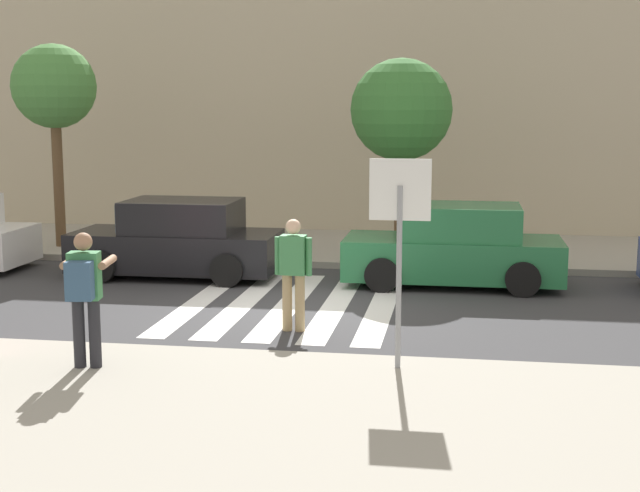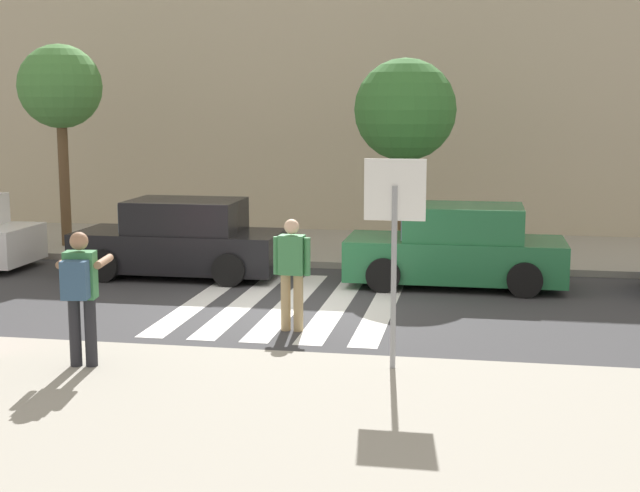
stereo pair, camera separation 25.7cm
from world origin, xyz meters
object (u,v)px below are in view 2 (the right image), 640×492
Objects in this scene: photographer_with_backpack at (80,287)px; parked_car_green at (457,248)px; pedestrian_crossing at (292,268)px; parked_car_black at (181,240)px; stop_sign at (395,217)px; street_tree_center at (405,111)px; street_tree_west at (60,89)px.

photographer_with_backpack reaches higher than parked_car_green.
pedestrian_crossing is at bearing 52.37° from photographer_with_backpack.
stop_sign is at bearing -51.12° from parked_car_black.
pedestrian_crossing is 0.40× the size of street_tree_center.
street_tree_west is (-4.63, 9.11, 2.61)m from photographer_with_backpack.
parked_car_green is 0.96× the size of street_tree_center.
pedestrian_crossing is 0.42× the size of parked_car_black.
street_tree_west reaches higher than street_tree_center.
photographer_with_backpack is at bearing -127.63° from pedestrian_crossing.
stop_sign reaches higher than parked_car_green.
stop_sign is at bearing -96.10° from parked_car_green.
street_tree_west is (-9.15, 2.46, 3.05)m from parked_car_green.
stop_sign is at bearing 9.45° from photographer_with_backpack.
street_tree_center is (1.17, 6.16, 2.31)m from pedestrian_crossing.
photographer_with_backpack is 0.42× the size of parked_car_black.
photographer_with_backpack is 1.00× the size of pedestrian_crossing.
street_tree_west is at bearing 136.79° from pedestrian_crossing.
stop_sign is 0.57× the size of street_tree_west.
stop_sign is 0.62× the size of street_tree_center.
street_tree_west is (-6.76, 6.35, 2.80)m from pedestrian_crossing.
street_tree_center is at bearing 93.98° from stop_sign.
parked_car_green is (0.64, 6.01, -1.34)m from stop_sign.
pedestrian_crossing is at bearing -121.55° from parked_car_green.
parked_car_black is at bearing 98.27° from photographer_with_backpack.
photographer_with_backpack is (-3.88, -0.65, -0.90)m from stop_sign.
photographer_with_backpack reaches higher than pedestrian_crossing.
stop_sign is 4.03m from photographer_with_backpack.
stop_sign is 1.53× the size of photographer_with_backpack.
pedestrian_crossing is at bearing -100.78° from street_tree_center.
street_tree_center reaches higher than stop_sign.
stop_sign is 0.64× the size of parked_car_black.
street_tree_west is at bearing 135.14° from stop_sign.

